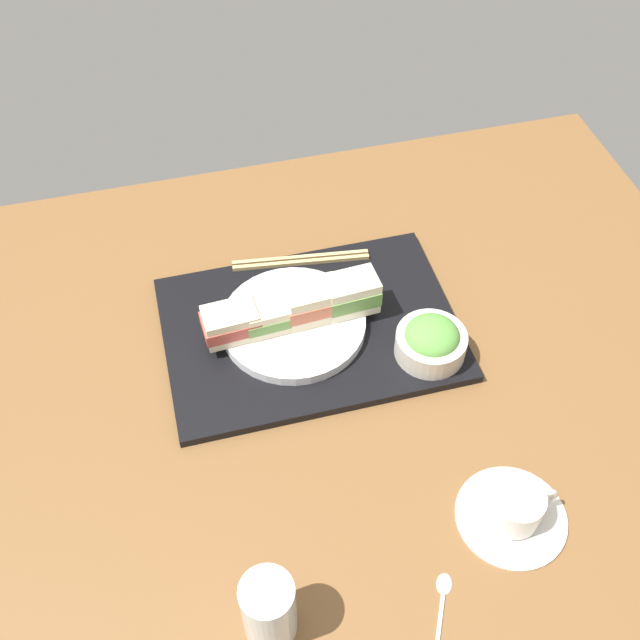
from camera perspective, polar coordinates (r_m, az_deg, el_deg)
The scene contains 12 objects.
ground_plane at distance 116.43cm, azimuth -1.09°, elevation -4.30°, with size 140.00×100.00×3.00cm, color brown.
serving_tray at distance 119.35cm, azimuth -0.74°, elevation -0.65°, with size 45.15×31.78×1.50cm, color black.
sandwich_plate at distance 118.01cm, azimuth -2.07°, elevation -0.26°, with size 22.46×22.46×1.71cm, color silver.
sandwich_nearmost at distance 116.90cm, azimuth 2.35°, elevation 1.99°, with size 8.40×5.99×6.03cm.
sandwich_inner_near at distance 115.61cm, azimuth -0.62°, elevation 1.31°, with size 8.64×5.90×5.99cm.
sandwich_inner_far at distance 115.16cm, azimuth -3.63°, elevation 0.39°, with size 8.91×5.95×4.59cm.
sandwich_farmost at distance 114.34cm, azimuth -6.69°, elevation -0.24°, with size 8.80×5.97×5.06cm.
salad_bowl at distance 114.54cm, azimuth 8.31°, elevation -1.55°, with size 10.68×10.68×6.19cm.
chopsticks_pair at distance 127.88cm, azimuth -1.44°, elevation 4.50°, with size 22.93×4.70×0.70cm.
coffee_cup at distance 104.09cm, azimuth 14.35°, elevation -13.57°, with size 14.62×14.62×5.80cm.
drinking_glass at distance 92.79cm, azimuth -3.85°, elevation -20.78°, with size 6.33×6.33×11.21cm, color silver.
teaspoon at distance 99.92cm, azimuth 9.20°, elevation -19.58°, with size 5.70×9.53×0.80cm.
Camera 1 is at (14.74, 66.28, 93.08)cm, focal length 42.80 mm.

